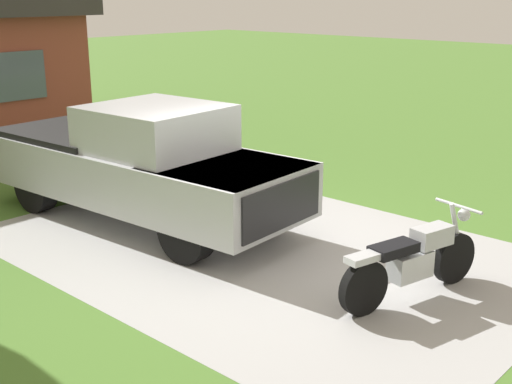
% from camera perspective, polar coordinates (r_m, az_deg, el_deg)
% --- Properties ---
extents(ground_plane, '(80.00, 80.00, 0.00)m').
position_cam_1_polar(ground_plane, '(9.58, 0.39, -4.95)').
color(ground_plane, '#4C762D').
extents(driveway_pad, '(5.35, 7.82, 0.01)m').
position_cam_1_polar(driveway_pad, '(9.57, 0.39, -4.94)').
color(driveway_pad, '#A9A9A9').
rests_on(driveway_pad, ground).
extents(motorcycle, '(2.18, 0.85, 1.09)m').
position_cam_1_polar(motorcycle, '(8.19, 13.30, -5.76)').
color(motorcycle, black).
rests_on(motorcycle, ground).
extents(pickup_truck, '(2.34, 5.73, 1.90)m').
position_cam_1_polar(pickup_truck, '(10.73, -10.08, 2.55)').
color(pickup_truck, black).
rests_on(pickup_truck, ground).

